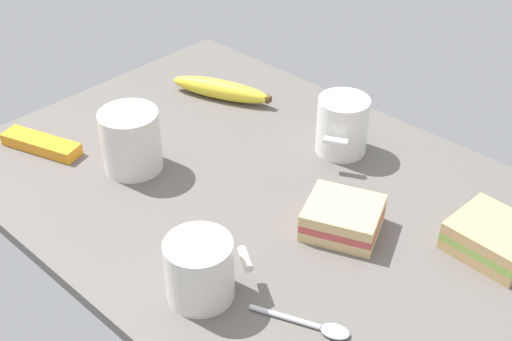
% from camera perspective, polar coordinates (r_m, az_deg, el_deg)
% --- Properties ---
extents(tabletop, '(0.90, 0.64, 0.02)m').
position_cam_1_polar(tabletop, '(1.05, 0.00, -1.78)').
color(tabletop, '#5B5651').
rests_on(tabletop, ground).
extents(coffee_mug_black, '(0.09, 0.11, 0.10)m').
position_cam_1_polar(coffee_mug_black, '(1.11, 7.32, 3.87)').
color(coffee_mug_black, white).
rests_on(coffee_mug_black, tabletop).
extents(coffee_mug_milky, '(0.12, 0.09, 0.10)m').
position_cam_1_polar(coffee_mug_milky, '(1.07, -10.56, 2.58)').
color(coffee_mug_milky, silver).
rests_on(coffee_mug_milky, tabletop).
extents(coffee_mug_spare, '(0.09, 0.11, 0.09)m').
position_cam_1_polar(coffee_mug_spare, '(0.84, -4.79, -8.28)').
color(coffee_mug_spare, silver).
rests_on(coffee_mug_spare, tabletop).
extents(sandwich_main, '(0.13, 0.12, 0.04)m').
position_cam_1_polar(sandwich_main, '(0.96, 7.36, -4.00)').
color(sandwich_main, '#DBB77A').
rests_on(sandwich_main, tabletop).
extents(sandwich_side, '(0.11, 0.10, 0.04)m').
position_cam_1_polar(sandwich_side, '(0.97, 19.51, -5.43)').
color(sandwich_side, tan).
rests_on(sandwich_side, tabletop).
extents(banana, '(0.20, 0.10, 0.04)m').
position_cam_1_polar(banana, '(1.27, -2.99, 6.87)').
color(banana, yellow).
rests_on(banana, tabletop).
extents(spoon, '(0.12, 0.06, 0.01)m').
position_cam_1_polar(spoon, '(0.83, 5.02, -12.96)').
color(spoon, silver).
rests_on(spoon, tabletop).
extents(snack_bar, '(0.15, 0.08, 0.02)m').
position_cam_1_polar(snack_bar, '(1.18, -17.74, 2.14)').
color(snack_bar, orange).
rests_on(snack_bar, tabletop).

